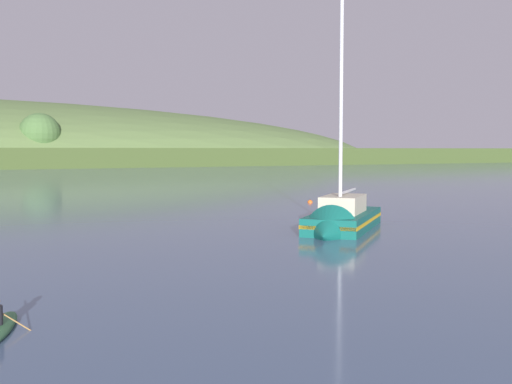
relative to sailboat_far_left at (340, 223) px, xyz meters
name	(u,v)px	position (x,y,z in m)	size (l,w,h in m)	color
sailboat_far_left	(340,223)	(0.00, 0.00, 0.00)	(8.56, 8.68, 14.47)	#0F564C
mooring_buoy_midchannel	(310,202)	(7.82, 17.08, -0.44)	(0.44, 0.44, 0.52)	#EA5B19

